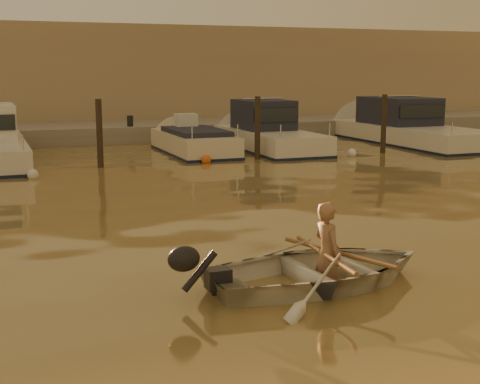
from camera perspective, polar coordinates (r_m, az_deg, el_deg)
name	(u,v)px	position (r m, az deg, el deg)	size (l,w,h in m)	color
ground_plane	(338,342)	(7.33, 8.33, -12.54)	(160.00, 160.00, 0.00)	olive
dinghy	(321,270)	(9.05, 6.89, -6.60)	(2.26, 3.16, 0.66)	silver
person	(327,254)	(9.04, 7.46, -5.28)	(0.52, 0.34, 1.42)	#906748
outboard_motor	(217,279)	(8.39, -2.01, -7.40)	(0.90, 0.40, 0.70)	black
oar_port	(337,252)	(9.12, 8.27, -5.12)	(0.06, 0.06, 2.10)	brown
oar_starboard	(324,254)	(9.02, 7.19, -5.27)	(0.06, 0.06, 2.10)	brown
moored_boat_3	(194,147)	(23.02, -3.94, 3.87)	(1.88, 5.49, 0.95)	beige
moored_boat_4	(270,132)	(23.96, 2.55, 5.11)	(2.17, 6.71, 1.75)	silver
moored_boat_5	(410,127)	(26.89, 14.30, 5.38)	(2.65, 8.76, 1.75)	silver
piling_2	(100,137)	(20.01, -11.89, 4.63)	(0.18, 0.18, 2.20)	#2D2319
piling_3	(257,131)	(21.38, 1.50, 5.21)	(0.18, 0.18, 2.20)	#2D2319
piling_4	(384,127)	(23.58, 12.16, 5.47)	(0.18, 0.18, 2.20)	#2D2319
fender_c	(33,175)	(18.49, -17.25, 1.42)	(0.30, 0.30, 0.30)	silver
fender_d	(206,160)	(20.57, -2.91, 2.75)	(0.30, 0.30, 0.30)	#D25218
fender_e	(352,153)	(22.54, 9.53, 3.29)	(0.30, 0.30, 0.30)	white
quay	(74,137)	(27.70, -14.02, 4.54)	(52.00, 4.00, 1.00)	gray
waterfront_building	(56,79)	(33.03, -15.42, 9.30)	(46.00, 7.00, 4.80)	#9E8466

